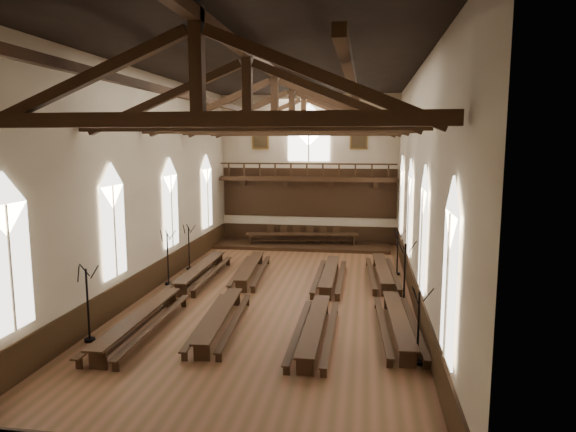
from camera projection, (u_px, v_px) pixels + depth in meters
name	position (u px, v px, depth m)	size (l,w,h in m)	color
ground	(275.00, 299.00, 22.65)	(26.00, 26.00, 0.00)	brown
room_walls	(275.00, 152.00, 21.71)	(26.00, 26.00, 26.00)	#C3B393
wainscot_band	(275.00, 286.00, 22.56)	(12.00, 26.00, 1.20)	black
side_windows	(275.00, 215.00, 22.11)	(11.85, 19.80, 4.50)	white
end_window	(309.00, 136.00, 34.22)	(2.80, 0.12, 3.80)	white
minstrels_gallery	(308.00, 186.00, 34.47)	(11.80, 1.24, 3.70)	#321A10
portraits	(309.00, 138.00, 34.24)	(7.75, 0.09, 1.45)	brown
roof_trusses	(275.00, 110.00, 21.46)	(11.70, 25.70, 2.80)	#321A10
refectory_row_a	(175.00, 290.00, 22.17)	(1.56, 14.13, 0.72)	#321A10
refectory_row_b	(237.00, 288.00, 22.61)	(1.79, 13.67, 0.66)	#321A10
refectory_row_c	(323.00, 295.00, 21.54)	(1.36, 13.64, 0.67)	#321A10
refectory_row_d	(389.00, 291.00, 22.10)	(1.65, 13.71, 0.67)	#321A10
dais	(302.00, 245.00, 33.82)	(11.40, 3.02, 0.20)	black
high_table	(302.00, 235.00, 33.72)	(7.41, 1.75, 0.69)	#321A10
high_chairs	(303.00, 233.00, 34.44)	(5.00, 0.50, 1.04)	#321A10
candelabrum_left_near	(89.00, 318.00, 17.74)	(0.78, 0.83, 2.74)	black
candelabrum_left_mid	(168.00, 268.00, 24.83)	(0.78, 0.82, 2.70)	black
candelabrum_left_far	(189.00, 256.00, 27.78)	(0.71, 0.75, 2.49)	black
candelabrum_right_near	(418.00, 341.00, 15.95)	(0.67, 0.76, 2.47)	black
candelabrum_right_mid	(404.00, 285.00, 21.79)	(0.83, 0.83, 2.80)	black
candelabrum_right_far	(397.00, 261.00, 26.72)	(0.65, 0.74, 2.42)	black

